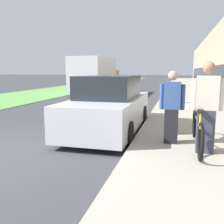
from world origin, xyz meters
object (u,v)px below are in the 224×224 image
at_px(person_rider, 207,108).
at_px(parked_sedan_curbside, 110,106).
at_px(tandem_bicycle, 197,130).
at_px(person_bystander, 172,107).
at_px(moving_truck, 96,76).

distance_m(person_rider, parked_sedan_curbside, 3.13).
height_order(tandem_bicycle, parked_sedan_curbside, parked_sedan_curbside).
distance_m(tandem_bicycle, person_bystander, 0.73).
height_order(tandem_bicycle, moving_truck, moving_truck).
xyz_separation_m(tandem_bicycle, person_rider, (0.13, -0.29, 0.52)).
bearing_deg(person_bystander, moving_truck, 115.07).
xyz_separation_m(tandem_bicycle, moving_truck, (-6.53, 13.01, 0.85)).
distance_m(person_rider, person_bystander, 0.85).
height_order(tandem_bicycle, person_bystander, person_bystander).
distance_m(person_bystander, moving_truck, 14.14).
bearing_deg(parked_sedan_curbside, tandem_bicycle, -34.02).
bearing_deg(person_rider, person_bystander, 142.99).
bearing_deg(moving_truck, parked_sedan_curbside, -69.89).
height_order(parked_sedan_curbside, moving_truck, moving_truck).
relative_size(parked_sedan_curbside, moving_truck, 0.69).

